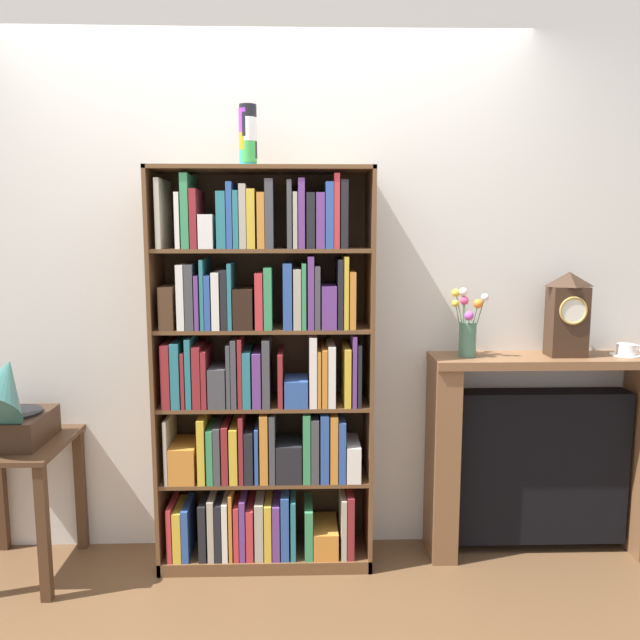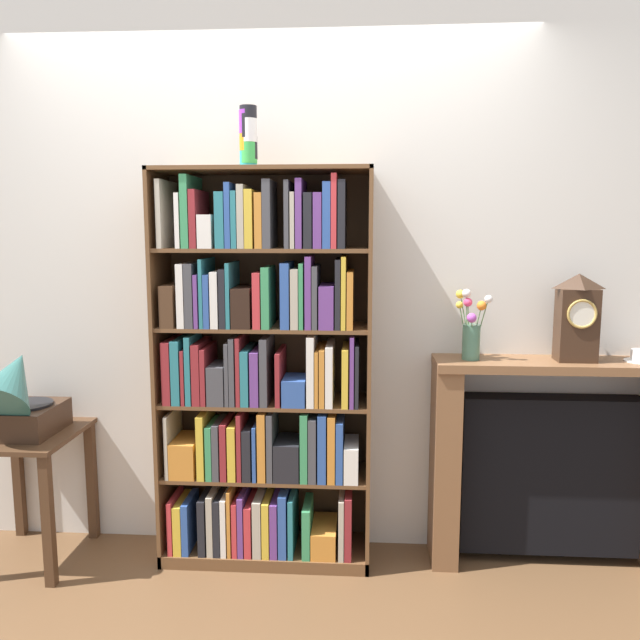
% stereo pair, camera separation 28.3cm
% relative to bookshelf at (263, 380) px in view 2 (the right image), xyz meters
% --- Properties ---
extents(ground_plane, '(8.00, 6.40, 0.02)m').
position_rel_bookshelf_xyz_m(ground_plane, '(0.01, -0.12, -0.89)').
color(ground_plane, brown).
extents(wall_back, '(5.00, 0.08, 2.65)m').
position_rel_bookshelf_xyz_m(wall_back, '(0.12, 0.22, 0.45)').
color(wall_back, silver).
rests_on(wall_back, ground).
extents(bookshelf, '(0.99, 0.33, 1.85)m').
position_rel_bookshelf_xyz_m(bookshelf, '(0.00, 0.00, 0.00)').
color(bookshelf, brown).
rests_on(bookshelf, ground).
extents(cup_stack, '(0.08, 0.08, 0.27)m').
position_rel_bookshelf_xyz_m(cup_stack, '(-0.05, -0.01, 1.11)').
color(cup_stack, '#28B2B7').
rests_on(cup_stack, bookshelf).
extents(side_table_left, '(0.45, 0.52, 0.63)m').
position_rel_bookshelf_xyz_m(side_table_left, '(-1.11, -0.09, -0.41)').
color(side_table_left, '#472D1C').
rests_on(side_table_left, ground).
extents(gramophone, '(0.29, 0.47, 0.47)m').
position_rel_bookshelf_xyz_m(gramophone, '(-1.11, -0.15, -0.06)').
color(gramophone, '#382316').
rests_on(gramophone, side_table_left).
extents(fireplace_mantel, '(1.11, 0.28, 0.99)m').
position_rel_bookshelf_xyz_m(fireplace_mantel, '(1.35, 0.06, -0.39)').
color(fireplace_mantel, brown).
rests_on(fireplace_mantel, ground).
extents(mantel_clock, '(0.17, 0.13, 0.40)m').
position_rel_bookshelf_xyz_m(mantel_clock, '(1.43, 0.04, 0.31)').
color(mantel_clock, '#382316').
rests_on(mantel_clock, fireplace_mantel).
extents(flower_vase, '(0.15, 0.14, 0.33)m').
position_rel_bookshelf_xyz_m(flower_vase, '(0.96, 0.04, 0.24)').
color(flower_vase, '#4C7A60').
rests_on(flower_vase, fireplace_mantel).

